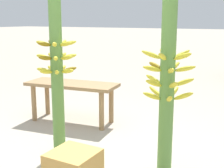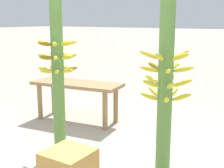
{
  "view_description": "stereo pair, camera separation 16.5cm",
  "coord_description": "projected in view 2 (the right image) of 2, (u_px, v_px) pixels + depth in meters",
  "views": [
    {
      "loc": [
        1.38,
        -1.97,
        1.29
      ],
      "look_at": [
        -0.01,
        0.47,
        0.7
      ],
      "focal_mm": 50.0,
      "sensor_mm": 36.0,
      "label": 1
    },
    {
      "loc": [
        1.52,
        -1.89,
        1.29
      ],
      "look_at": [
        -0.01,
        0.47,
        0.7
      ],
      "focal_mm": 50.0,
      "sensor_mm": 36.0,
      "label": 2
    }
  ],
  "objects": [
    {
      "name": "banana_stalk_left",
      "position": [
        58.0,
        69.0,
        2.91
      ],
      "size": [
        0.38,
        0.38,
        1.62
      ],
      "color": "#5B8C3D",
      "rests_on": "ground_plane"
    },
    {
      "name": "banana_stalk_center",
      "position": [
        165.0,
        83.0,
        2.51
      ],
      "size": [
        0.44,
        0.44,
        1.54
      ],
      "color": "#5B8C3D",
      "rests_on": "ground_plane"
    },
    {
      "name": "market_bench",
      "position": [
        77.0,
        89.0,
        3.94
      ],
      "size": [
        1.2,
        0.58,
        0.51
      ],
      "rotation": [
        0.0,
        0.0,
        0.14
      ],
      "color": "#99754C",
      "rests_on": "ground_plane"
    }
  ]
}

